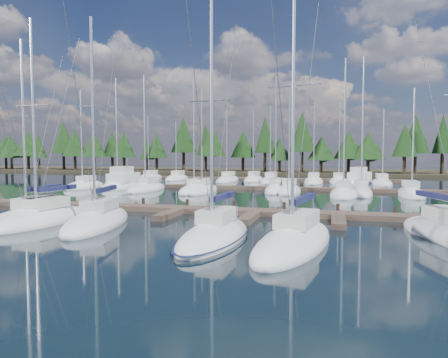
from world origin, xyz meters
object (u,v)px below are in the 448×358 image
(front_sailboat_5, at_px, (295,241))
(motor_yacht_right, at_px, (359,180))
(main_dock, at_px, (180,210))
(front_sailboat_3, at_px, (98,222))
(front_sailboat_4, at_px, (215,236))
(motor_yacht_left, at_px, (124,184))
(front_sailboat_2, at_px, (42,219))
(front_sailboat_1, at_px, (31,219))

(front_sailboat_5, height_order, motor_yacht_right, front_sailboat_5)
(main_dock, height_order, front_sailboat_3, front_sailboat_3)
(main_dock, distance_m, front_sailboat_4, 10.82)
(front_sailboat_3, distance_m, motor_yacht_left, 29.90)
(front_sailboat_5, relative_size, motor_yacht_right, 1.57)
(main_dock, relative_size, front_sailboat_2, 3.12)
(front_sailboat_1, xyz_separation_m, front_sailboat_5, (17.83, -2.54, 0.01))
(main_dock, xyz_separation_m, motor_yacht_left, (-16.16, 20.03, 0.33))
(front_sailboat_4, height_order, motor_yacht_left, front_sailboat_4)
(front_sailboat_2, bearing_deg, motor_yacht_right, 62.79)
(main_dock, distance_m, front_sailboat_3, 7.43)
(front_sailboat_4, relative_size, motor_yacht_right, 1.47)
(front_sailboat_1, height_order, motor_yacht_right, front_sailboat_1)
(front_sailboat_3, relative_size, front_sailboat_4, 1.04)
(motor_yacht_left, bearing_deg, front_sailboat_3, -63.84)
(front_sailboat_5, bearing_deg, main_dock, 136.08)
(front_sailboat_1, height_order, front_sailboat_2, front_sailboat_2)
(main_dock, distance_m, motor_yacht_right, 40.72)
(front_sailboat_1, relative_size, front_sailboat_2, 0.91)
(front_sailboat_1, distance_m, motor_yacht_right, 50.42)
(main_dock, relative_size, front_sailboat_5, 3.09)
(main_dock, bearing_deg, motor_yacht_right, 67.17)
(front_sailboat_2, xyz_separation_m, motor_yacht_left, (-9.07, 27.02, 0.25))
(front_sailboat_4, bearing_deg, front_sailboat_5, -2.60)
(front_sailboat_2, relative_size, front_sailboat_5, 0.99)
(front_sailboat_1, xyz_separation_m, motor_yacht_left, (-8.14, 26.93, 0.26))
(front_sailboat_5, distance_m, motor_yacht_right, 47.35)
(front_sailboat_3, bearing_deg, main_dock, 66.38)
(front_sailboat_1, relative_size, front_sailboat_4, 0.96)
(motor_yacht_right, bearing_deg, main_dock, -112.83)
(front_sailboat_1, height_order, motor_yacht_left, front_sailboat_1)
(front_sailboat_1, bearing_deg, front_sailboat_2, -5.48)
(front_sailboat_3, distance_m, front_sailboat_5, 13.05)
(front_sailboat_2, relative_size, motor_yacht_right, 1.56)
(main_dock, relative_size, front_sailboat_4, 3.31)
(main_dock, relative_size, motor_yacht_right, 4.85)
(front_sailboat_5, bearing_deg, front_sailboat_1, 171.89)
(front_sailboat_4, relative_size, front_sailboat_5, 0.94)
(front_sailboat_4, xyz_separation_m, motor_yacht_right, (10.20, 46.78, 0.20))
(main_dock, bearing_deg, front_sailboat_4, -58.80)
(front_sailboat_2, distance_m, motor_yacht_left, 28.50)
(main_dock, bearing_deg, motor_yacht_left, 128.90)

